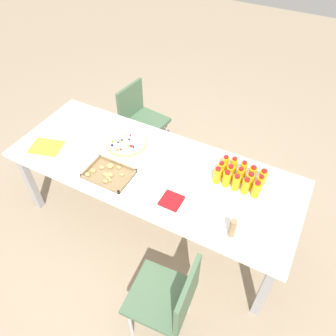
# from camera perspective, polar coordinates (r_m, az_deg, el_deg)

# --- Properties ---
(ground_plane) EXTENTS (12.00, 12.00, 0.00)m
(ground_plane) POSITION_cam_1_polar(r_m,az_deg,el_deg) (3.18, -2.33, -9.20)
(ground_plane) COLOR gray
(party_table) EXTENTS (2.36, 0.89, 0.74)m
(party_table) POSITION_cam_1_polar(r_m,az_deg,el_deg) (2.65, -2.75, -0.67)
(party_table) COLOR white
(party_table) RESTS_ON ground_plane
(chair_far_left) EXTENTS (0.43, 0.43, 0.83)m
(chair_far_left) POSITION_cam_1_polar(r_m,az_deg,el_deg) (2.27, 0.27, -21.62)
(chair_far_left) COLOR #4C6B4C
(chair_far_left) RESTS_ON ground_plane
(chair_near_right) EXTENTS (0.45, 0.45, 0.83)m
(chair_near_right) POSITION_cam_1_polar(r_m,az_deg,el_deg) (3.52, -4.91, 8.93)
(chair_near_right) COLOR #4C6B4C
(chair_near_right) RESTS_ON ground_plane
(juice_bottle_0) EXTENTS (0.06, 0.06, 0.13)m
(juice_bottle_0) POSITION_cam_1_polar(r_m,az_deg,el_deg) (2.54, 16.17, -1.49)
(juice_bottle_0) COLOR #F9AA14
(juice_bottle_0) RESTS_ON party_table
(juice_bottle_1) EXTENTS (0.06, 0.06, 0.14)m
(juice_bottle_1) POSITION_cam_1_polar(r_m,az_deg,el_deg) (2.55, 14.45, -0.91)
(juice_bottle_1) COLOR #F9AC14
(juice_bottle_1) RESTS_ON party_table
(juice_bottle_2) EXTENTS (0.05, 0.05, 0.15)m
(juice_bottle_2) POSITION_cam_1_polar(r_m,az_deg,el_deg) (2.55, 12.95, -0.19)
(juice_bottle_2) COLOR #F9AE14
(juice_bottle_2) RESTS_ON party_table
(juice_bottle_3) EXTENTS (0.05, 0.05, 0.15)m
(juice_bottle_3) POSITION_cam_1_polar(r_m,az_deg,el_deg) (2.56, 11.33, 0.45)
(juice_bottle_3) COLOR #FBAE14
(juice_bottle_3) RESTS_ON party_table
(juice_bottle_4) EXTENTS (0.05, 0.05, 0.14)m
(juice_bottle_4) POSITION_cam_1_polar(r_m,az_deg,el_deg) (2.58, 9.93, 0.83)
(juice_bottle_4) COLOR #F9AF14
(juice_bottle_4) RESTS_ON party_table
(juice_bottle_5) EXTENTS (0.05, 0.05, 0.15)m
(juice_bottle_5) POSITION_cam_1_polar(r_m,az_deg,el_deg) (2.48, 15.69, -2.57)
(juice_bottle_5) COLOR #FBAF14
(juice_bottle_5) RESTS_ON party_table
(juice_bottle_6) EXTENTS (0.06, 0.06, 0.14)m
(juice_bottle_6) POSITION_cam_1_polar(r_m,az_deg,el_deg) (2.49, 14.06, -2.07)
(juice_bottle_6) COLOR #F9AB14
(juice_bottle_6) RESTS_ON party_table
(juice_bottle_7) EXTENTS (0.05, 0.05, 0.14)m
(juice_bottle_7) POSITION_cam_1_polar(r_m,az_deg,el_deg) (2.50, 12.39, -1.28)
(juice_bottle_7) COLOR #F8AD14
(juice_bottle_7) RESTS_ON party_table
(juice_bottle_8) EXTENTS (0.06, 0.06, 0.14)m
(juice_bottle_8) POSITION_cam_1_polar(r_m,az_deg,el_deg) (2.51, 10.71, -0.83)
(juice_bottle_8) COLOR #F8AD14
(juice_bottle_8) RESTS_ON party_table
(juice_bottle_9) EXTENTS (0.06, 0.06, 0.14)m
(juice_bottle_9) POSITION_cam_1_polar(r_m,az_deg,el_deg) (2.52, 9.18, -0.24)
(juice_bottle_9) COLOR #F8AF14
(juice_bottle_9) RESTS_ON party_table
(juice_bottle_10) EXTENTS (0.06, 0.06, 0.14)m
(juice_bottle_10) POSITION_cam_1_polar(r_m,az_deg,el_deg) (2.44, 15.09, -3.62)
(juice_bottle_10) COLOR #F9AC14
(juice_bottle_10) RESTS_ON party_table
(juice_bottle_11) EXTENTS (0.06, 0.06, 0.14)m
(juice_bottle_11) POSITION_cam_1_polar(r_m,az_deg,el_deg) (2.44, 13.37, -3.07)
(juice_bottle_11) COLOR #F8AC14
(juice_bottle_11) RESTS_ON party_table
(juice_bottle_12) EXTENTS (0.06, 0.06, 0.14)m
(juice_bottle_12) POSITION_cam_1_polar(r_m,az_deg,el_deg) (2.45, 11.76, -2.50)
(juice_bottle_12) COLOR #FAAF14
(juice_bottle_12) RESTS_ON party_table
(juice_bottle_13) EXTENTS (0.06, 0.06, 0.14)m
(juice_bottle_13) POSITION_cam_1_polar(r_m,az_deg,el_deg) (2.46, 10.15, -1.84)
(juice_bottle_13) COLOR #FAAC14
(juice_bottle_13) RESTS_ON party_table
(juice_bottle_14) EXTENTS (0.06, 0.06, 0.14)m
(juice_bottle_14) POSITION_cam_1_polar(r_m,az_deg,el_deg) (2.47, 8.57, -1.27)
(juice_bottle_14) COLOR #F8AD14
(juice_bottle_14) RESTS_ON party_table
(fruit_pizza) EXTENTS (0.35, 0.35, 0.05)m
(fruit_pizza) POSITION_cam_1_polar(r_m,az_deg,el_deg) (2.82, -7.21, 4.40)
(fruit_pizza) COLOR tan
(fruit_pizza) RESTS_ON party_table
(snack_tray) EXTENTS (0.36, 0.26, 0.04)m
(snack_tray) POSITION_cam_1_polar(r_m,az_deg,el_deg) (2.58, -10.38, -0.96)
(snack_tray) COLOR olive
(snack_tray) RESTS_ON party_table
(plate_stack) EXTENTS (0.18, 0.18, 0.03)m
(plate_stack) POSITION_cam_1_polar(r_m,az_deg,el_deg) (2.59, -0.77, 0.47)
(plate_stack) COLOR silver
(plate_stack) RESTS_ON party_table
(napkin_stack) EXTENTS (0.15, 0.15, 0.02)m
(napkin_stack) POSITION_cam_1_polar(r_m,az_deg,el_deg) (2.36, 0.61, -5.69)
(napkin_stack) COLOR red
(napkin_stack) RESTS_ON party_table
(cardboard_tube) EXTENTS (0.04, 0.04, 0.16)m
(cardboard_tube) POSITION_cam_1_polar(r_m,az_deg,el_deg) (2.18, 11.15, -10.24)
(cardboard_tube) COLOR #9E7A56
(cardboard_tube) RESTS_ON party_table
(paper_folder) EXTENTS (0.31, 0.26, 0.01)m
(paper_folder) POSITION_cam_1_polar(r_m,az_deg,el_deg) (2.95, -20.41, 3.45)
(paper_folder) COLOR yellow
(paper_folder) RESTS_ON party_table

